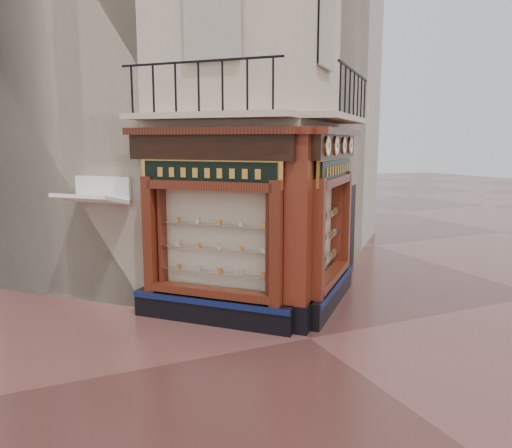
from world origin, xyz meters
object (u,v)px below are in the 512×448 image
clock_a (327,146)px  awning (96,311)px  clock_b (336,146)px  signboard_right (335,170)px  corner_pilaster (298,234)px  signboard_left (209,173)px  clock_d (350,145)px  clock_c (344,145)px

clock_a → awning: bearing=100.9°
clock_b → signboard_right: bearing=12.6°
corner_pilaster → signboard_left: corner_pilaster is taller
clock_d → corner_pilaster: bearing=171.6°
signboard_left → signboard_right: bearing=-135.0°
awning → clock_c: bearing=-152.3°
clock_a → signboard_right: (0.84, 1.00, -0.52)m
awning → clock_b: bearing=-160.4°
clock_d → signboard_left: bearing=145.9°
clock_b → signboard_left: 2.74m
clock_a → signboard_left: 2.37m
corner_pilaster → awning: size_ratio=2.78×
corner_pilaster → clock_d: size_ratio=9.99×
corner_pilaster → awning: 4.92m
clock_d → awning: (-5.88, 1.08, -3.62)m
signboard_left → awning: bearing=3.8°
clock_a → signboard_right: size_ratio=0.18×
corner_pilaster → signboard_left: 2.12m
clock_d → signboard_left: 3.92m
corner_pilaster → clock_b: corner_pilaster is taller
clock_a → awning: (-4.15, 2.81, -3.62)m
clock_a → clock_b: bearing=0.0°
clock_c → awning: 6.64m
clock_b → signboard_left: size_ratio=0.18×
clock_b → clock_d: 1.64m
awning → signboard_left: size_ratio=0.65×
corner_pilaster → clock_a: corner_pilaster is taller
clock_a → clock_c: 1.64m
clock_d → awning: bearing=124.6°
awning → signboard_right: size_ratio=0.66×
corner_pilaster → clock_c: (1.78, 1.17, 1.67)m
clock_c → clock_d: 0.81m
corner_pilaster → clock_c: size_ratio=10.65×
clock_d → clock_c: bearing=180.0°
clock_a → signboard_left: clock_a is taller
clock_c → clock_b: bearing=-180.0°
clock_c → clock_d: (0.57, 0.57, 0.00)m
clock_a → clock_b: 0.81m
clock_d → clock_a: bearing=180.0°
corner_pilaster → awning: (-3.53, 2.83, -1.95)m
clock_d → signboard_right: clock_d is taller
clock_b → signboard_right: size_ratio=0.18×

